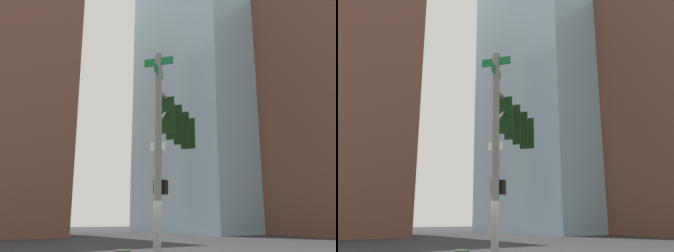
{
  "view_description": "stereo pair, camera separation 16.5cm",
  "coord_description": "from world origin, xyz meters",
  "views": [
    {
      "loc": [
        8.2,
        -5.82,
        1.99
      ],
      "look_at": [
        -0.89,
        0.42,
        4.84
      ],
      "focal_mm": 39.07,
      "sensor_mm": 36.0,
      "label": 1
    },
    {
      "loc": [
        8.29,
        -5.69,
        1.99
      ],
      "look_at": [
        -0.89,
        0.42,
        4.84
      ],
      "focal_mm": 39.07,
      "sensor_mm": 36.0,
      "label": 2
    }
  ],
  "objects": [
    {
      "name": "building_glass_tower",
      "position": [
        -39.39,
        43.34,
        43.81
      ],
      "size": [
        23.89,
        33.26,
        87.63
      ],
      "primitive_type": "cube",
      "color": "#8CB2C6",
      "rests_on": "ground_plane"
    },
    {
      "name": "building_brick_nearside",
      "position": [
        -19.54,
        42.41,
        18.38
      ],
      "size": [
        27.85,
        14.8,
        36.77
      ],
      "primitive_type": "cube",
      "color": "brown",
      "rests_on": "ground_plane"
    },
    {
      "name": "signal_pole_assembly",
      "position": [
        -1.23,
        0.86,
        4.63
      ],
      "size": [
        2.82,
        3.5,
        6.87
      ],
      "rotation": [
        0.0,
        0.0,
        2.22
      ],
      "color": "slate",
      "rests_on": "ground_plane"
    }
  ]
}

